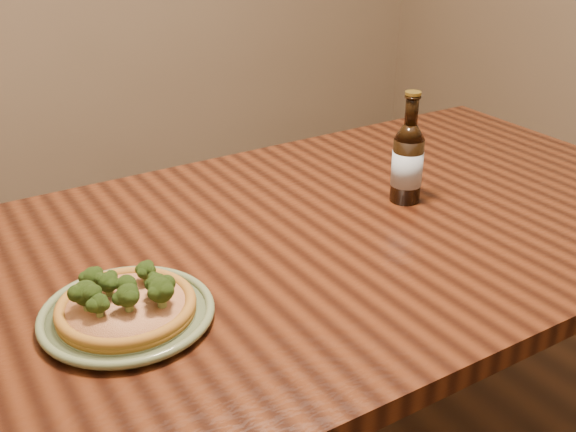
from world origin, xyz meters
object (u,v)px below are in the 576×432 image
plate (127,314)px  beer_bottle (407,162)px  table (329,268)px  pizza (126,303)px

plate → beer_bottle: beer_bottle is taller
table → beer_bottle: size_ratio=6.80×
plate → table: bearing=11.9°
table → plate: (-0.44, -0.09, 0.10)m
table → plate: bearing=-168.1°
plate → beer_bottle: (0.65, 0.11, 0.08)m
plate → pizza: 0.02m
pizza → beer_bottle: size_ratio=0.91×
pizza → beer_bottle: 0.66m
table → plate: size_ratio=5.95×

